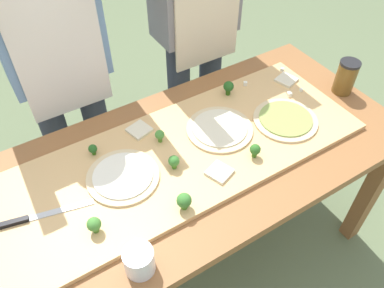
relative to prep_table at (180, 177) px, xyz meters
The scene contains 25 objects.
ground_plane 0.68m from the prep_table, ahead, with size 8.00×8.00×0.00m, color #60704C.
prep_table is the anchor object (origin of this frame).
cutting_board 0.11m from the prep_table, 72.30° to the left, with size 1.48×0.53×0.02m, color tan.
chefs_knife 0.57m from the prep_table, behind, with size 0.32×0.09×0.02m.
pizza_whole_white_garlic 0.25m from the prep_table, behind, with size 0.26×0.26×0.02m.
pizza_whole_cheese_artichoke 0.25m from the prep_table, 10.86° to the left, with size 0.27×0.27×0.02m.
pizza_whole_pesto_green 0.49m from the prep_table, ahead, with size 0.27×0.27×0.02m.
pizza_slice_near_left 0.21m from the prep_table, 59.67° to the right, with size 0.08×0.08×0.01m, color beige.
pizza_slice_far_left 0.69m from the prep_table, 12.60° to the left, with size 0.08×0.08×0.01m, color beige.
pizza_slice_near_right 0.25m from the prep_table, 107.09° to the left, with size 0.08×0.08×0.01m, color beige.
broccoli_floret_front_mid 0.16m from the prep_table, 139.47° to the right, with size 0.04×0.04×0.06m.
broccoli_floret_front_left 0.19m from the prep_table, 100.04° to the left, with size 0.04×0.04×0.05m.
broccoli_floret_center_left 0.35m from the prep_table, 145.37° to the left, with size 0.03×0.03×0.05m.
broccoli_floret_back_left 0.46m from the prep_table, 29.19° to the left, with size 0.05×0.05×0.07m.
broccoli_floret_back_mid 0.44m from the prep_table, 160.98° to the right, with size 0.05×0.05×0.06m.
broccoli_floret_center_right 0.32m from the prep_table, 30.93° to the right, with size 0.04×0.04×0.06m.
broccoli_floret_back_right 0.28m from the prep_table, 116.09° to the right, with size 0.05×0.05×0.07m.
cheese_crumble_a 0.74m from the prep_table, 17.38° to the left, with size 0.02×0.02×0.02m, color silver.
cheese_crumble_b 0.54m from the prep_table, 24.84° to the left, with size 0.02×0.02×0.02m, color white.
cheese_crumble_d 0.68m from the prep_table, ahead, with size 0.01×0.01×0.01m, color white.
cheese_crumble_e 0.61m from the prep_table, ahead, with size 0.02×0.02×0.02m, color white.
flour_cup 0.47m from the prep_table, 135.67° to the right, with size 0.09×0.09×0.09m.
sauce_jar 0.86m from the prep_table, ahead, with size 0.09×0.09×0.16m.
cook_left 0.70m from the prep_table, 111.73° to the left, with size 0.54×0.39×1.67m.
cook_right 0.80m from the prep_table, 52.80° to the left, with size 0.54×0.39×1.67m.
Camera 1 is at (-0.47, -0.85, 1.88)m, focal length 36.11 mm.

